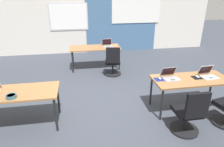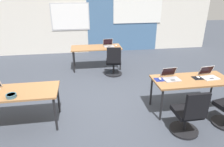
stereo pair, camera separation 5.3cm
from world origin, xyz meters
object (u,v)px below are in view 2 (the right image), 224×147
(desk_near_right, at_px, (191,82))
(laptop_near_right_inner, at_px, (171,77))
(laptop_near_right_end, at_px, (209,75))
(snack_bowl, at_px, (11,95))
(laptop_far_right, at_px, (109,45))
(desk_near_left, at_px, (14,94))
(desk_far_center, at_px, (96,49))
(chair_far_right, at_px, (114,64))
(chair_near_right_inner, at_px, (188,116))
(mouse_far_right, at_px, (116,45))
(mouse_near_right_end, at_px, (198,77))
(mouse_near_right_inner, at_px, (160,79))

(desk_near_right, relative_size, laptop_near_right_inner, 4.57)
(laptop_near_right_end, relative_size, snack_bowl, 2.02)
(desk_near_right, height_order, laptop_far_right, laptop_far_right)
(laptop_far_right, relative_size, laptop_near_right_end, 1.00)
(desk_near_left, bearing_deg, desk_far_center, 57.99)
(desk_far_center, height_order, laptop_near_right_inner, laptop_near_right_inner)
(chair_far_right, bearing_deg, laptop_near_right_end, 137.42)
(desk_far_center, height_order, laptop_far_right, laptop_far_right)
(chair_near_right_inner, bearing_deg, mouse_far_right, -80.21)
(snack_bowl, bearing_deg, laptop_near_right_inner, 5.81)
(desk_near_left, distance_m, laptop_far_right, 3.56)
(mouse_near_right_end, bearing_deg, desk_near_right, -170.58)
(desk_near_left, relative_size, snack_bowl, 9.01)
(desk_far_center, xyz_separation_m, snack_bowl, (-1.71, -3.03, 0.10))
(desk_near_left, bearing_deg, chair_near_right_inner, -14.00)
(laptop_near_right_inner, relative_size, mouse_near_right_inner, 3.33)
(chair_far_right, distance_m, mouse_near_right_end, 2.56)
(mouse_near_right_inner, distance_m, chair_near_right_inner, 0.94)
(desk_near_right, xyz_separation_m, chair_near_right_inner, (-0.43, -0.77, -0.28))
(desk_far_center, height_order, mouse_far_right, mouse_far_right)
(desk_near_right, xyz_separation_m, mouse_near_right_end, (0.16, 0.03, 0.08))
(desk_near_left, distance_m, laptop_near_right_end, 3.90)
(desk_near_right, xyz_separation_m, mouse_far_right, (-1.10, 2.84, 0.08))
(chair_near_right_inner, relative_size, snack_bowl, 5.18)
(chair_near_right_inner, bearing_deg, laptop_far_right, -76.40)
(laptop_far_right, bearing_deg, chair_far_right, -91.51)
(desk_near_left, distance_m, chair_near_right_inner, 3.18)
(laptop_near_right_end, distance_m, snack_bowl, 3.86)
(mouse_near_right_end, bearing_deg, desk_far_center, 124.49)
(desk_near_right, xyz_separation_m, desk_far_center, (-1.75, 2.80, 0.00))
(laptop_near_right_end, bearing_deg, chair_near_right_inner, -141.38)
(laptop_near_right_inner, bearing_deg, laptop_near_right_end, -7.31)
(desk_far_center, distance_m, mouse_near_right_end, 3.37)
(laptop_near_right_end, xyz_separation_m, mouse_near_right_end, (-0.24, -0.01, -0.03))
(desk_far_center, height_order, chair_far_right, chair_far_right)
(laptop_near_right_end, bearing_deg, chair_far_right, 123.77)
(desk_near_left, distance_m, chair_far_right, 3.06)
(mouse_far_right, distance_m, chair_far_right, 0.84)
(desk_near_left, xyz_separation_m, mouse_near_right_inner, (2.84, 0.07, 0.08))
(laptop_far_right, height_order, mouse_far_right, laptop_far_right)
(chair_near_right_inner, xyz_separation_m, laptop_near_right_end, (0.83, 0.80, 0.39))
(mouse_near_right_end, bearing_deg, mouse_far_right, 113.96)
(mouse_far_right, relative_size, snack_bowl, 0.60)
(desk_near_right, xyz_separation_m, mouse_near_right_inner, (-0.66, 0.07, 0.08))
(chair_near_right_inner, relative_size, chair_far_right, 1.00)
(desk_near_right, height_order, mouse_near_right_inner, mouse_near_right_inner)
(laptop_near_right_inner, relative_size, laptop_far_right, 0.98)
(chair_near_right_inner, bearing_deg, desk_far_center, -70.34)
(desk_near_right, relative_size, chair_far_right, 1.74)
(chair_near_right_inner, bearing_deg, laptop_near_right_end, -136.64)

